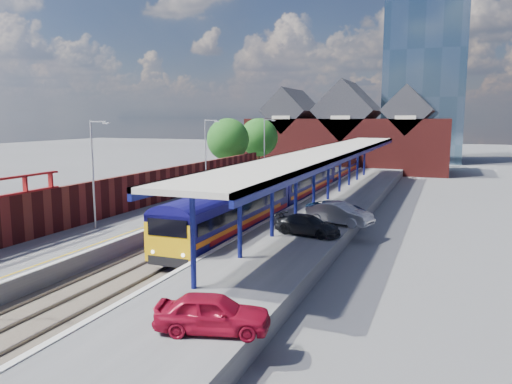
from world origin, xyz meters
TOP-DOWN VIEW (x-y plane):
  - ground at (0.00, 30.00)m, footprint 240.00×240.00m
  - ballast_bed at (0.00, 20.00)m, footprint 6.00×76.00m
  - rails at (0.00, 20.00)m, footprint 4.51×76.00m
  - left_platform at (-5.50, 20.00)m, footprint 5.00×76.00m
  - right_platform at (6.00, 20.00)m, footprint 6.00×76.00m
  - coping_left at (-3.15, 20.00)m, footprint 0.30×76.00m
  - coping_right at (3.15, 20.00)m, footprint 0.30×76.00m
  - yellow_line at (-3.75, 20.00)m, footprint 0.14×76.00m
  - train at (1.49, 34.57)m, footprint 2.89×65.91m
  - canopy at (5.48, 21.95)m, footprint 4.50×52.00m
  - lamp_post_b at (-6.36, 6.00)m, footprint 1.48×0.18m
  - lamp_post_c at (-6.36, 22.00)m, footprint 1.48×0.18m
  - lamp_post_d at (-6.36, 38.00)m, footprint 1.48×0.18m
  - platform_sign at (-5.00, 24.00)m, footprint 0.55×0.08m
  - brick_wall at (-8.10, 13.54)m, footprint 0.35×50.00m
  - station_building at (0.00, 58.00)m, footprint 30.00×12.12m
  - glass_tower at (10.00, 80.00)m, footprint 14.20×14.20m
  - tree_near at (-10.35, 35.91)m, footprint 5.20×5.20m
  - tree_far at (-9.35, 43.91)m, footprint 5.20×5.20m
  - parked_car_red at (7.65, -5.60)m, footprint 4.17×2.53m
  - parked_car_silver at (8.13, 12.87)m, footprint 4.76×2.75m
  - parked_car_dark at (6.88, 9.22)m, footprint 4.45×2.60m
  - parked_car_blue at (7.39, 15.10)m, footprint 4.74×3.06m

SIDE VIEW (x-z plane):
  - ground at x=0.00m, z-range 0.00..0.00m
  - ballast_bed at x=0.00m, z-range 0.00..0.06m
  - rails at x=0.00m, z-range 0.05..0.19m
  - left_platform at x=-5.50m, z-range 0.00..1.00m
  - right_platform at x=6.00m, z-range 0.00..1.00m
  - yellow_line at x=-3.75m, z-range 1.00..1.01m
  - coping_left at x=-3.15m, z-range 1.00..1.05m
  - coping_right at x=3.15m, z-range 1.00..1.05m
  - parked_car_dark at x=6.88m, z-range 1.00..2.21m
  - parked_car_blue at x=7.39m, z-range 1.00..2.22m
  - parked_car_red at x=7.65m, z-range 1.00..2.33m
  - parked_car_silver at x=8.13m, z-range 1.00..2.48m
  - train at x=1.49m, z-range 0.40..3.85m
  - brick_wall at x=-8.10m, z-range 0.52..4.38m
  - platform_sign at x=-5.00m, z-range 1.44..3.94m
  - lamp_post_b at x=-6.36m, z-range 1.49..8.49m
  - lamp_post_c at x=-6.36m, z-range 1.49..8.49m
  - lamp_post_d at x=-6.36m, z-range 1.49..8.49m
  - canopy at x=5.48m, z-range 3.01..7.49m
  - tree_near at x=-10.35m, z-range 1.30..9.40m
  - tree_far at x=-9.35m, z-range 1.30..9.40m
  - station_building at x=0.00m, z-range -1.44..12.34m
  - glass_tower at x=10.00m, z-range 0.05..40.35m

